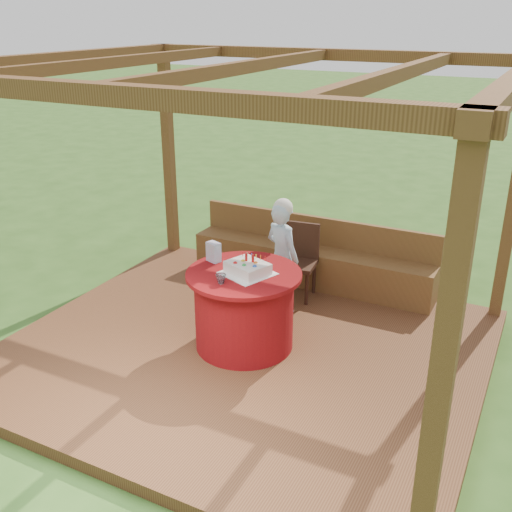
{
  "coord_description": "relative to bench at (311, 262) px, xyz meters",
  "views": [
    {
      "loc": [
        2.46,
        -4.56,
        3.2
      ],
      "look_at": [
        0.0,
        0.25,
        1.0
      ],
      "focal_mm": 42.0,
      "sensor_mm": 36.0,
      "label": 1
    }
  ],
  "objects": [
    {
      "name": "chair",
      "position": [
        -0.0,
        -0.37,
        0.2
      ],
      "size": [
        0.45,
        0.45,
        0.86
      ],
      "color": "#331A10",
      "rests_on": "deck"
    },
    {
      "name": "gift_bag",
      "position": [
        -0.41,
        -1.58,
        0.62
      ],
      "size": [
        0.16,
        0.13,
        0.2
      ],
      "primitive_type": "cube",
      "rotation": [
        0.0,
        0.0,
        -0.35
      ],
      "color": "#E996CD",
      "rests_on": "table"
    },
    {
      "name": "ground",
      "position": [
        0.0,
        -1.72,
        -0.38
      ],
      "size": [
        60.0,
        60.0,
        0.0
      ],
      "primitive_type": "plane",
      "color": "#2D541C",
      "rests_on": "ground"
    },
    {
      "name": "bench",
      "position": [
        0.0,
        0.0,
        0.0
      ],
      "size": [
        3.0,
        0.42,
        0.8
      ],
      "color": "brown",
      "rests_on": "deck"
    },
    {
      "name": "birthday_cake",
      "position": [
        0.03,
        -1.7,
        0.58
      ],
      "size": [
        0.55,
        0.55,
        0.19
      ],
      "color": "white",
      "rests_on": "table"
    },
    {
      "name": "elderly_woman",
      "position": [
        -0.02,
        -0.8,
        0.38
      ],
      "size": [
        0.53,
        0.45,
        1.28
      ],
      "color": "#93C0DB",
      "rests_on": "deck"
    },
    {
      "name": "pergola",
      "position": [
        0.0,
        -1.72,
        2.02
      ],
      "size": [
        4.5,
        4.0,
        2.72
      ],
      "color": "brown",
      "rests_on": "deck"
    },
    {
      "name": "deck",
      "position": [
        0.0,
        -1.72,
        -0.32
      ],
      "size": [
        4.5,
        4.0,
        0.12
      ],
      "primitive_type": "cube",
      "color": "brown",
      "rests_on": "ground"
    },
    {
      "name": "table",
      "position": [
        -0.02,
        -1.69,
        0.14
      ],
      "size": [
        1.11,
        1.11,
        0.79
      ],
      "color": "maroon",
      "rests_on": "deck"
    },
    {
      "name": "drinking_glass",
      "position": [
        -0.08,
        -2.0,
        0.57
      ],
      "size": [
        0.1,
        0.1,
        0.09
      ],
      "primitive_type": "imported",
      "rotation": [
        0.0,
        0.0,
        -0.08
      ],
      "color": "white",
      "rests_on": "table"
    }
  ]
}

